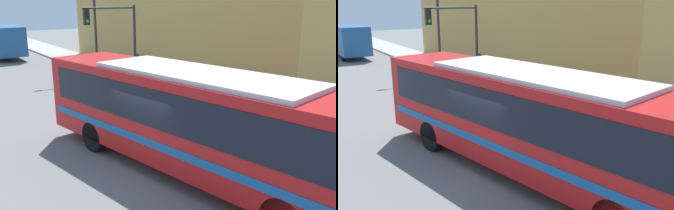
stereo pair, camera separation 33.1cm
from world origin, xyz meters
TOP-DOWN VIEW (x-y plane):
  - ground_plane at (0.00, 0.00)m, footprint 120.00×120.00m
  - sidewalk at (6.12, 20.00)m, footprint 3.24×70.00m
  - building_facade at (10.74, 13.67)m, footprint 6.00×25.34m
  - city_bus at (0.63, -0.95)m, footprint 4.62×12.70m
  - delivery_truck at (1.22, 27.56)m, footprint 2.39×6.60m
  - fire_hydrant at (5.10, 4.60)m, footprint 0.27×0.36m
  - traffic_light_pole at (4.06, 10.85)m, footprint 3.28×0.35m
  - parking_meter at (5.10, 8.72)m, footprint 0.14×0.14m
  - street_lamp at (4.96, 16.76)m, footprint 2.92×0.28m
  - pedestrian_near_corner at (6.87, 13.48)m, footprint 0.34×0.34m

SIDE VIEW (x-z plane):
  - ground_plane at x=0.00m, z-range 0.00..0.00m
  - sidewalk at x=6.12m, z-range 0.00..0.15m
  - fire_hydrant at x=5.10m, z-range 0.15..0.90m
  - pedestrian_near_corner at x=6.87m, z-range 0.16..1.78m
  - parking_meter at x=5.10m, z-range 0.38..1.68m
  - delivery_truck at x=1.22m, z-range 0.14..3.09m
  - city_bus at x=0.63m, z-range 0.27..3.48m
  - traffic_light_pole at x=4.06m, z-range 1.06..5.81m
  - building_facade at x=10.74m, z-range 0.00..7.92m
  - street_lamp at x=4.96m, z-range 0.87..8.36m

